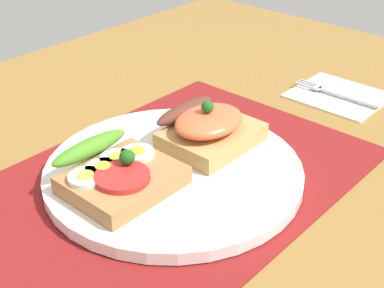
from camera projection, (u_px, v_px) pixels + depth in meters
ground_plane at (174, 191)px, 60.17cm from camera, size 120.00×90.00×3.20cm
placemat at (174, 178)px, 59.29cm from camera, size 43.34×30.88×0.30cm
plate at (174, 172)px, 58.87cm from camera, size 28.00×28.00×1.34cm
sandwich_egg_tomato at (117, 173)px, 54.71cm from camera, size 10.79×10.61×4.12cm
sandwich_salmon at (209, 128)px, 61.57cm from camera, size 10.72×9.82×5.85cm
napkin at (339, 95)px, 77.49cm from camera, size 11.20×12.33×0.60cm
fork at (334, 93)px, 77.01cm from camera, size 1.62×12.80×0.32cm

